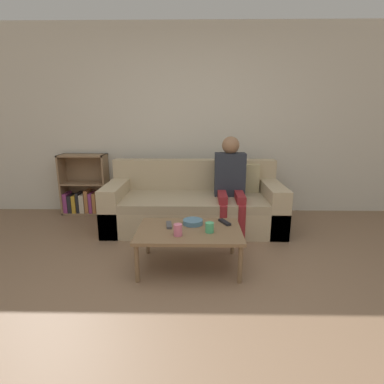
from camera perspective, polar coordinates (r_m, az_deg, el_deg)
name	(u,v)px	position (r m, az deg, el deg)	size (l,w,h in m)	color
ground_plane	(189,318)	(2.29, -0.59, -22.88)	(22.00, 22.00, 0.00)	#84664C
wall_back	(193,122)	(4.35, 0.26, 13.21)	(12.00, 0.06, 2.60)	beige
couch	(195,205)	(3.82, 0.53, -2.57)	(2.17, 0.93, 0.82)	tan
bookshelf	(84,191)	(4.63, -19.82, 0.21)	(0.65, 0.28, 0.86)	#8E7051
coffee_table	(189,233)	(2.78, -0.53, -7.83)	(0.96, 0.64, 0.37)	brown
person_adult	(230,177)	(3.67, 7.30, 2.78)	(0.38, 0.64, 1.15)	maroon
cup_near	(210,227)	(2.70, 3.37, -6.76)	(0.08, 0.08, 0.09)	#4CB77A
cup_far	(178,230)	(2.62, -2.70, -7.21)	(0.08, 0.08, 0.10)	pink
tv_remote_0	(169,225)	(2.86, -4.41, -6.27)	(0.07, 0.17, 0.02)	#47474C
tv_remote_1	(225,222)	(2.94, 6.23, -5.73)	(0.12, 0.17, 0.02)	black
snack_bowl	(193,222)	(2.89, 0.17, -5.72)	(0.19, 0.19, 0.05)	teal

